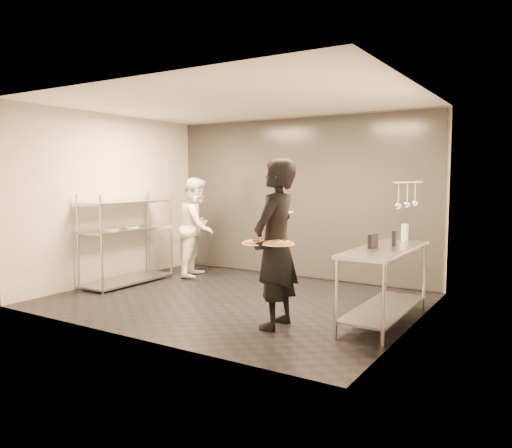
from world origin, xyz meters
The scene contains 13 objects.
room_shell centered at (0.00, 1.18, 1.40)m, with size 5.00×4.00×2.80m.
pass_rack centered at (-2.15, 0.00, 0.77)m, with size 0.60×1.60×1.50m.
prep_counter centered at (2.18, 0.00, 0.63)m, with size 0.60×1.80×0.92m.
utensil_rail centered at (2.43, 0.00, 1.55)m, with size 0.07×1.20×0.31m.
waiter centered at (1.15, -0.82, 0.98)m, with size 0.72×0.47×1.97m, color black.
chef centered at (-1.55, 1.10, 0.87)m, with size 0.85×0.66×1.75m, color white.
pizza_plate_near centered at (1.03, -1.06, 1.02)m, with size 0.34×0.34×0.05m.
pizza_plate_far centered at (1.32, -1.07, 1.03)m, with size 0.36×0.36×0.05m.
salad_plate centered at (1.06, -0.53, 1.35)m, with size 0.28×0.28×0.07m.
pos_monitor centered at (2.06, -0.10, 1.00)m, with size 0.05×0.23×0.17m, color black.
bottle_green centered at (2.17, 0.80, 1.03)m, with size 0.06×0.06×0.22m, color gray.
bottle_clear centered at (2.20, 0.80, 1.03)m, with size 0.07×0.07×0.23m, color gray.
bottle_dark centered at (2.23, 0.17, 1.02)m, with size 0.06×0.06×0.19m, color black.
Camera 1 is at (3.99, -5.81, 1.76)m, focal length 35.00 mm.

